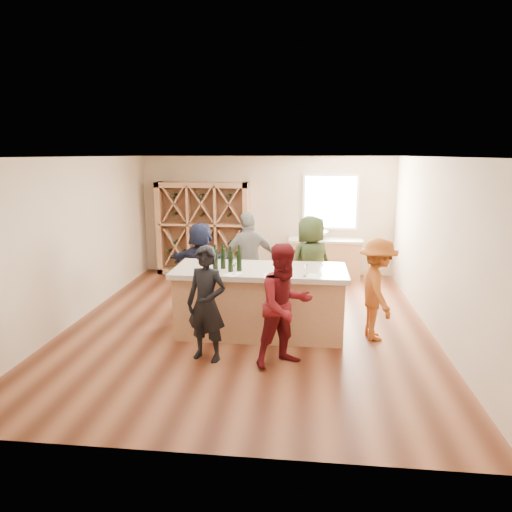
# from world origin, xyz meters

# --- Properties ---
(floor) EXTENTS (6.00, 7.00, 0.10)m
(floor) POSITION_xyz_m (0.00, 0.00, -0.05)
(floor) COLOR brown
(floor) RESTS_ON ground
(ceiling) EXTENTS (6.00, 7.00, 0.10)m
(ceiling) POSITION_xyz_m (0.00, 0.00, 2.85)
(ceiling) COLOR white
(ceiling) RESTS_ON ground
(wall_back) EXTENTS (6.00, 0.10, 2.80)m
(wall_back) POSITION_xyz_m (0.00, 3.55, 1.40)
(wall_back) COLOR #C5AD8F
(wall_back) RESTS_ON ground
(wall_front) EXTENTS (6.00, 0.10, 2.80)m
(wall_front) POSITION_xyz_m (0.00, -3.55, 1.40)
(wall_front) COLOR #C5AD8F
(wall_front) RESTS_ON ground
(wall_left) EXTENTS (0.10, 7.00, 2.80)m
(wall_left) POSITION_xyz_m (-3.05, 0.00, 1.40)
(wall_left) COLOR #C5AD8F
(wall_left) RESTS_ON ground
(wall_right) EXTENTS (0.10, 7.00, 2.80)m
(wall_right) POSITION_xyz_m (3.05, 0.00, 1.40)
(wall_right) COLOR #C5AD8F
(wall_right) RESTS_ON ground
(window_frame) EXTENTS (1.30, 0.06, 1.30)m
(window_frame) POSITION_xyz_m (1.50, 3.47, 1.75)
(window_frame) COLOR white
(window_frame) RESTS_ON wall_back
(window_pane) EXTENTS (1.18, 0.01, 1.18)m
(window_pane) POSITION_xyz_m (1.50, 3.44, 1.75)
(window_pane) COLOR white
(window_pane) RESTS_ON wall_back
(wine_rack) EXTENTS (2.20, 0.45, 2.20)m
(wine_rack) POSITION_xyz_m (-1.50, 3.27, 1.10)
(wine_rack) COLOR #AF7B53
(wine_rack) RESTS_ON floor
(back_counter_base) EXTENTS (1.60, 0.58, 0.86)m
(back_counter_base) POSITION_xyz_m (1.40, 3.20, 0.43)
(back_counter_base) COLOR #AF7B53
(back_counter_base) RESTS_ON floor
(back_counter_top) EXTENTS (1.70, 0.62, 0.06)m
(back_counter_top) POSITION_xyz_m (1.40, 3.20, 0.89)
(back_counter_top) COLOR #BCB19B
(back_counter_top) RESTS_ON back_counter_base
(sink) EXTENTS (0.54, 0.54, 0.19)m
(sink) POSITION_xyz_m (1.20, 3.20, 1.01)
(sink) COLOR silver
(sink) RESTS_ON back_counter_top
(faucet) EXTENTS (0.02, 0.02, 0.30)m
(faucet) POSITION_xyz_m (1.20, 3.38, 1.07)
(faucet) COLOR silver
(faucet) RESTS_ON back_counter_top
(tasting_counter_base) EXTENTS (2.60, 1.00, 1.00)m
(tasting_counter_base) POSITION_xyz_m (0.22, -0.37, 0.50)
(tasting_counter_base) COLOR #AF7B53
(tasting_counter_base) RESTS_ON floor
(tasting_counter_top) EXTENTS (2.72, 1.12, 0.08)m
(tasting_counter_top) POSITION_xyz_m (0.22, -0.37, 1.04)
(tasting_counter_top) COLOR #BCB19B
(tasting_counter_top) RESTS_ON tasting_counter_base
(wine_bottle_b) EXTENTS (0.08, 0.08, 0.33)m
(wine_bottle_b) POSITION_xyz_m (-0.45, -0.57, 1.25)
(wine_bottle_b) COLOR black
(wine_bottle_b) RESTS_ON tasting_counter_top
(wine_bottle_c) EXTENTS (0.10, 0.10, 0.33)m
(wine_bottle_c) POSITION_xyz_m (-0.35, -0.44, 1.24)
(wine_bottle_c) COLOR black
(wine_bottle_c) RESTS_ON tasting_counter_top
(wine_bottle_d) EXTENTS (0.09, 0.09, 0.32)m
(wine_bottle_d) POSITION_xyz_m (-0.20, -0.64, 1.24)
(wine_bottle_d) COLOR black
(wine_bottle_d) RESTS_ON tasting_counter_top
(wine_bottle_e) EXTENTS (0.08, 0.08, 0.32)m
(wine_bottle_e) POSITION_xyz_m (-0.08, -0.56, 1.24)
(wine_bottle_e) COLOR black
(wine_bottle_e) RESTS_ON tasting_counter_top
(wine_glass_a) EXTENTS (0.07, 0.07, 0.16)m
(wine_glass_a) POSITION_xyz_m (-0.12, -0.80, 1.16)
(wine_glass_a) COLOR white
(wine_glass_a) RESTS_ON tasting_counter_top
(wine_glass_b) EXTENTS (0.06, 0.06, 0.16)m
(wine_glass_b) POSITION_xyz_m (0.47, -0.79, 1.16)
(wine_glass_b) COLOR white
(wine_glass_b) RESTS_ON tasting_counter_top
(wine_glass_c) EXTENTS (0.08, 0.08, 0.17)m
(wine_glass_c) POSITION_xyz_m (0.94, -0.78, 1.16)
(wine_glass_c) COLOR white
(wine_glass_c) RESTS_ON tasting_counter_top
(wine_glass_d) EXTENTS (0.08, 0.08, 0.17)m
(wine_glass_d) POSITION_xyz_m (0.65, -0.53, 1.17)
(wine_glass_d) COLOR white
(wine_glass_d) RESTS_ON tasting_counter_top
(wine_glass_e) EXTENTS (0.08, 0.08, 0.16)m
(wine_glass_e) POSITION_xyz_m (1.18, -0.66, 1.16)
(wine_glass_e) COLOR white
(wine_glass_e) RESTS_ON tasting_counter_top
(tasting_menu_a) EXTENTS (0.29, 0.33, 0.00)m
(tasting_menu_a) POSITION_xyz_m (-0.15, -0.77, 1.08)
(tasting_menu_a) COLOR white
(tasting_menu_a) RESTS_ON tasting_counter_top
(tasting_menu_b) EXTENTS (0.22, 0.29, 0.00)m
(tasting_menu_b) POSITION_xyz_m (0.43, -0.81, 1.08)
(tasting_menu_b) COLOR white
(tasting_menu_b) RESTS_ON tasting_counter_top
(tasting_menu_c) EXTENTS (0.27, 0.32, 0.00)m
(tasting_menu_c) POSITION_xyz_m (1.06, -0.75, 1.08)
(tasting_menu_c) COLOR white
(tasting_menu_c) RESTS_ON tasting_counter_top
(person_near_left) EXTENTS (0.70, 0.59, 1.63)m
(person_near_left) POSITION_xyz_m (-0.42, -1.41, 0.82)
(person_near_left) COLOR black
(person_near_left) RESTS_ON floor
(person_near_right) EXTENTS (0.94, 0.84, 1.70)m
(person_near_right) POSITION_xyz_m (0.67, -1.47, 0.85)
(person_near_right) COLOR #590F14
(person_near_right) RESTS_ON floor
(person_server) EXTENTS (0.60, 1.08, 1.60)m
(person_server) POSITION_xyz_m (2.05, -0.40, 0.80)
(person_server) COLOR #994C19
(person_server) RESTS_ON floor
(person_far_mid) EXTENTS (1.20, 0.94, 1.83)m
(person_far_mid) POSITION_xyz_m (-0.09, 0.80, 0.91)
(person_far_mid) COLOR slate
(person_far_mid) RESTS_ON floor
(person_far_right) EXTENTS (1.03, 0.95, 1.78)m
(person_far_right) POSITION_xyz_m (1.03, 0.77, 0.89)
(person_far_right) COLOR #263319
(person_far_right) RESTS_ON floor
(person_far_left) EXTENTS (1.58, 0.88, 1.61)m
(person_far_left) POSITION_xyz_m (-1.02, 0.92, 0.80)
(person_far_left) COLOR #191E38
(person_far_left) RESTS_ON floor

